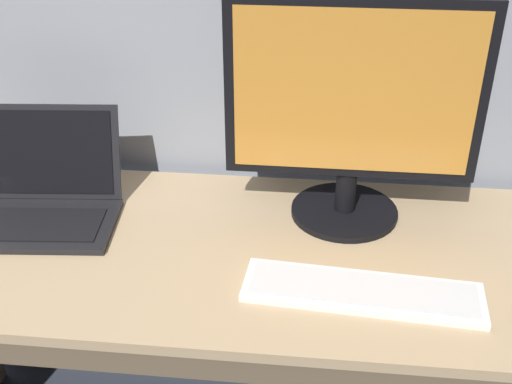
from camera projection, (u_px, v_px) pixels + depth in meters
desk at (202, 335)px, 1.52m from camera, size 1.56×0.63×0.78m
laptop_black at (43, 197)px, 1.47m from camera, size 0.36×0.31×0.23m
external_monitor at (353, 111)px, 1.36m from camera, size 0.55×0.25×0.51m
wired_keyboard at (362, 292)px, 1.25m from camera, size 0.47×0.16×0.02m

